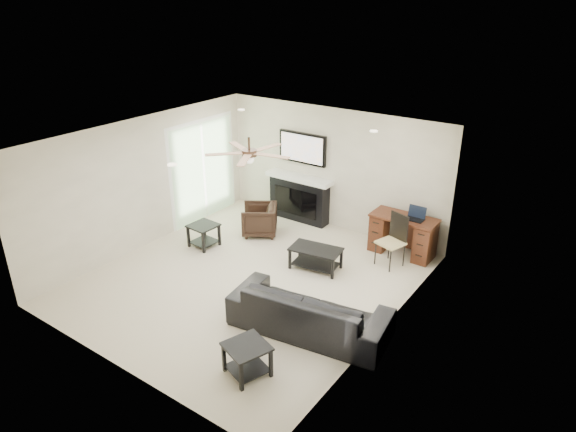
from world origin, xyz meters
name	(u,v)px	position (x,y,z in m)	size (l,w,h in m)	color
room_shell	(259,189)	(0.19, 0.08, 1.68)	(5.50, 5.54, 2.52)	beige
sofa	(310,310)	(1.63, -0.62, 0.34)	(2.33, 0.91, 0.68)	black
armchair	(259,220)	(-0.97, 1.53, 0.31)	(0.67, 0.69, 0.63)	black
coffee_table	(316,258)	(0.73, 0.98, 0.20)	(0.90, 0.50, 0.40)	black
end_table_near	(247,360)	(1.48, -1.87, 0.23)	(0.52, 0.52, 0.45)	black
end_table_left	(204,235)	(-1.52, 0.48, 0.23)	(0.50, 0.50, 0.45)	black
fireplace_unit	(299,178)	(-0.71, 2.58, 0.95)	(1.52, 0.34, 1.91)	black
desk	(403,235)	(1.76, 2.40, 0.38)	(1.22, 0.56, 0.76)	#3D180F
desk_chair	(391,241)	(1.76, 1.85, 0.48)	(0.42, 0.44, 0.97)	black
laptop	(415,214)	(1.96, 2.38, 0.88)	(0.33, 0.24, 0.23)	black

